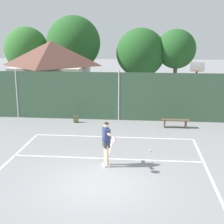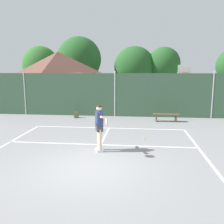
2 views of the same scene
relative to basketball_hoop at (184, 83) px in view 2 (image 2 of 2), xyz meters
name	(u,v)px [view 2 (image 2 of 2)]	position (x,y,z in m)	size (l,w,h in m)	color
ground_plane	(89,168)	(-4.82, -10.22, -2.31)	(120.00, 120.00, 0.00)	gray
court_markings	(93,160)	(-4.82, -9.57, -2.31)	(8.30, 11.10, 0.01)	white
chainlink_fence	(115,95)	(-4.82, -1.22, -0.82)	(26.09, 0.09, 3.13)	#38563D
basketball_hoop	(184,83)	(0.00, 0.00, 0.00)	(0.90, 0.67, 3.55)	#284CB2
clubhouse_building	(59,78)	(-10.19, 2.94, 0.16)	(5.42, 5.35, 4.76)	beige
treeline_backdrop	(113,63)	(-6.08, 9.80, 1.63)	(25.56, 4.54, 6.95)	brown
tennis_player	(99,124)	(-4.73, -8.54, -1.20)	(0.68, 1.32, 1.85)	silver
tennis_ball	(144,138)	(-2.92, -6.68, -2.28)	(0.07, 0.07, 0.07)	#CCE033
backpack_olive	(76,115)	(-7.35, -2.08, -2.12)	(0.30, 0.27, 0.46)	#566038
courtside_bench	(166,116)	(-1.45, -2.63, -1.95)	(1.60, 0.36, 0.48)	brown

